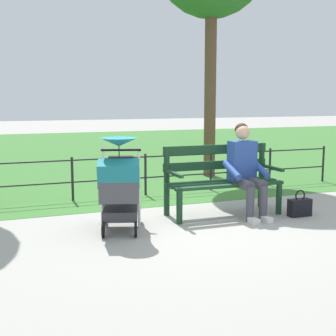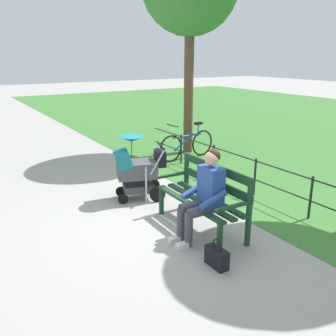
{
  "view_description": "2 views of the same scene",
  "coord_description": "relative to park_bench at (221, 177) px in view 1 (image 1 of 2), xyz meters",
  "views": [
    {
      "loc": [
        2.42,
        5.64,
        1.61
      ],
      "look_at": [
        0.31,
        0.16,
        0.74
      ],
      "focal_mm": 50.04,
      "sensor_mm": 36.0,
      "label": 1
    },
    {
      "loc": [
        -4.63,
        3.01,
        2.48
      ],
      "look_at": [
        0.32,
        -0.03,
        0.7
      ],
      "focal_mm": 39.62,
      "sensor_mm": 36.0,
      "label": 2
    }
  ],
  "objects": [
    {
      "name": "ground_plane",
      "position": [
        0.59,
        0.12,
        -0.53
      ],
      "size": [
        60.0,
        60.0,
        0.0
      ],
      "primitive_type": "plane",
      "color": "#9E9B93"
    },
    {
      "name": "grass_lawn",
      "position": [
        0.59,
        -8.68,
        -0.52
      ],
      "size": [
        40.0,
        16.0,
        0.01
      ],
      "primitive_type": "cube",
      "color": "#3D7533",
      "rests_on": "ground"
    },
    {
      "name": "park_bench",
      "position": [
        0.0,
        0.0,
        0.0
      ],
      "size": [
        1.61,
        0.62,
        0.96
      ],
      "color": "#193D23",
      "rests_on": "ground"
    },
    {
      "name": "person_on_bench",
      "position": [
        -0.26,
        0.22,
        0.15
      ],
      "size": [
        0.54,
        0.74,
        1.28
      ],
      "color": "#42424C",
      "rests_on": "ground"
    },
    {
      "name": "stroller",
      "position": [
        1.55,
        0.34,
        0.07
      ],
      "size": [
        0.73,
        0.99,
        1.15
      ],
      "color": "black",
      "rests_on": "ground"
    },
    {
      "name": "handbag",
      "position": [
        -0.95,
        0.53,
        -0.4
      ],
      "size": [
        0.32,
        0.14,
        0.37
      ],
      "color": "black",
      "rests_on": "ground"
    },
    {
      "name": "park_fence",
      "position": [
        0.32,
        -1.58,
        -0.11
      ],
      "size": [
        7.31,
        0.04,
        0.7
      ],
      "color": "black",
      "rests_on": "ground"
    }
  ]
}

